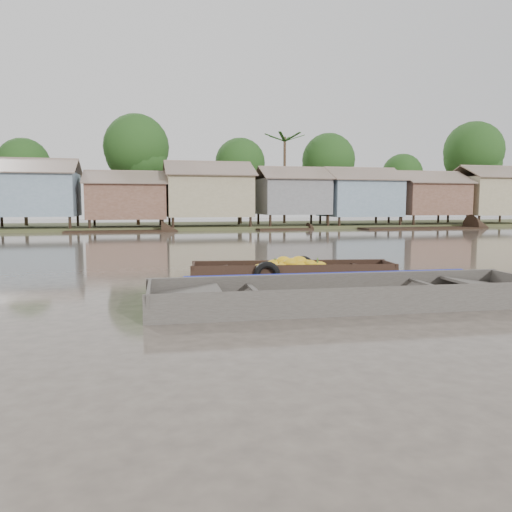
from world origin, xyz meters
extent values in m
plane|color=#483F37|center=(0.00, 0.00, 0.00)|extent=(120.00, 120.00, 0.00)
cube|color=#384723|center=(0.00, 33.00, 0.00)|extent=(120.00, 12.00, 0.50)
cube|color=gray|center=(-10.50, 29.50, 2.70)|extent=(6.20, 5.20, 3.20)
cube|color=brown|center=(-10.50, 28.10, 4.75)|extent=(6.60, 3.02, 1.28)
cube|color=brown|center=(-10.50, 30.90, 4.75)|extent=(6.60, 3.02, 1.28)
cube|color=brown|center=(-3.80, 29.50, 2.20)|extent=(5.80, 4.60, 2.70)
cube|color=brown|center=(-3.80, 28.26, 4.00)|extent=(6.20, 2.67, 1.14)
cube|color=brown|center=(-3.80, 30.74, 4.00)|extent=(6.20, 2.67, 1.14)
cube|color=gray|center=(2.50, 29.50, 2.65)|extent=(6.50, 5.30, 3.30)
cube|color=brown|center=(2.50, 28.07, 4.75)|extent=(6.90, 3.08, 1.31)
cube|color=brown|center=(2.50, 30.93, 4.75)|extent=(6.90, 3.08, 1.31)
cube|color=slate|center=(9.50, 29.50, 2.60)|extent=(5.40, 4.70, 2.90)
cube|color=brown|center=(9.50, 28.23, 4.50)|extent=(5.80, 2.73, 1.17)
cube|color=brown|center=(9.50, 30.77, 4.50)|extent=(5.80, 2.73, 1.17)
cube|color=gray|center=(15.50, 29.50, 2.50)|extent=(6.00, 5.00, 3.10)
cube|color=brown|center=(15.50, 28.15, 4.50)|extent=(6.40, 2.90, 1.24)
cube|color=brown|center=(15.50, 30.85, 4.50)|extent=(6.40, 2.90, 1.24)
cube|color=brown|center=(22.00, 29.50, 2.45)|extent=(5.70, 4.90, 2.80)
cube|color=brown|center=(22.00, 28.18, 4.30)|extent=(6.10, 2.85, 1.21)
cube|color=brown|center=(22.00, 30.82, 4.30)|extent=(6.10, 2.85, 1.21)
cube|color=gray|center=(28.50, 29.50, 2.70)|extent=(6.30, 5.10, 3.40)
cube|color=brown|center=(28.50, 28.12, 4.85)|extent=(6.70, 2.96, 1.26)
cube|color=brown|center=(28.50, 30.88, 4.85)|extent=(6.70, 2.96, 1.26)
cylinder|color=#473323|center=(-12.00, 34.00, 2.45)|extent=(0.28, 0.28, 4.90)
sphere|color=#133E17|center=(-12.00, 34.00, 5.25)|extent=(4.20, 4.20, 4.20)
cylinder|color=#473323|center=(-3.00, 33.00, 3.15)|extent=(0.28, 0.28, 6.30)
sphere|color=#133E17|center=(-3.00, 33.00, 6.75)|extent=(5.40, 5.40, 5.40)
cylinder|color=#473323|center=(6.00, 34.00, 2.62)|extent=(0.28, 0.28, 5.25)
sphere|color=#133E17|center=(6.00, 34.00, 5.62)|extent=(4.50, 4.50, 4.50)
cylinder|color=#473323|center=(14.00, 33.00, 2.80)|extent=(0.28, 0.28, 5.60)
sphere|color=#133E17|center=(14.00, 33.00, 6.00)|extent=(4.80, 4.80, 4.80)
cylinder|color=#473323|center=(22.00, 34.00, 2.27)|extent=(0.28, 0.28, 4.55)
sphere|color=#133E17|center=(22.00, 34.00, 4.88)|extent=(3.90, 3.90, 3.90)
cylinder|color=#473323|center=(29.00, 33.00, 3.32)|extent=(0.28, 0.28, 6.65)
sphere|color=#133E17|center=(29.00, 33.00, 7.12)|extent=(5.70, 5.70, 5.70)
cylinder|color=#473323|center=(10.00, 33.50, 4.00)|extent=(0.24, 0.24, 8.00)
cube|color=black|center=(1.35, 2.82, -0.08)|extent=(5.59, 1.82, 0.08)
cube|color=black|center=(1.43, 3.41, 0.14)|extent=(5.58, 0.94, 0.52)
cube|color=black|center=(1.26, 2.23, 0.14)|extent=(5.58, 0.94, 0.52)
cube|color=black|center=(4.07, 2.43, 0.14)|extent=(0.23, 1.22, 0.49)
cube|color=black|center=(3.60, 2.50, 0.20)|extent=(1.09, 1.18, 0.19)
cube|color=black|center=(-1.37, 3.21, 0.14)|extent=(0.23, 1.22, 0.49)
cube|color=black|center=(-0.90, 3.14, 0.20)|extent=(1.09, 1.18, 0.19)
cube|color=black|center=(0.05, 3.01, 0.24)|extent=(0.27, 1.17, 0.05)
cube|color=black|center=(2.65, 2.63, 0.24)|extent=(0.27, 1.17, 0.05)
ellipsoid|color=gold|center=(2.02, 3.00, 0.21)|extent=(0.42, 0.32, 0.24)
ellipsoid|color=gold|center=(1.23, 2.68, 0.40)|extent=(0.46, 0.35, 0.26)
ellipsoid|color=gold|center=(1.50, 2.77, 0.43)|extent=(0.50, 0.38, 0.28)
ellipsoid|color=gold|center=(1.40, 2.71, 0.35)|extent=(0.44, 0.33, 0.25)
ellipsoid|color=gold|center=(0.46, 3.08, 0.22)|extent=(0.45, 0.34, 0.25)
ellipsoid|color=gold|center=(0.59, 2.74, 0.23)|extent=(0.49, 0.37, 0.28)
ellipsoid|color=gold|center=(1.39, 2.90, 0.41)|extent=(0.37, 0.28, 0.21)
ellipsoid|color=gold|center=(2.07, 2.58, 0.27)|extent=(0.45, 0.34, 0.25)
ellipsoid|color=gold|center=(1.21, 3.04, 0.31)|extent=(0.44, 0.33, 0.25)
ellipsoid|color=gold|center=(1.70, 2.72, 0.35)|extent=(0.45, 0.34, 0.25)
ellipsoid|color=gold|center=(1.10, 2.91, 0.43)|extent=(0.46, 0.35, 0.26)
ellipsoid|color=gold|center=(1.13, 2.78, 0.35)|extent=(0.46, 0.35, 0.26)
ellipsoid|color=gold|center=(1.40, 2.48, 0.20)|extent=(0.40, 0.30, 0.22)
ellipsoid|color=gold|center=(0.44, 2.62, 0.13)|extent=(0.39, 0.30, 0.22)
ellipsoid|color=gold|center=(1.78, 2.60, 0.37)|extent=(0.38, 0.29, 0.22)
ellipsoid|color=gold|center=(1.14, 2.98, 0.32)|extent=(0.43, 0.33, 0.24)
ellipsoid|color=gold|center=(1.31, 2.95, 0.34)|extent=(0.47, 0.35, 0.26)
ellipsoid|color=gold|center=(0.43, 2.90, 0.15)|extent=(0.38, 0.29, 0.21)
ellipsoid|color=gold|center=(0.85, 2.95, 0.34)|extent=(0.49, 0.37, 0.28)
ellipsoid|color=gold|center=(0.52, 2.90, 0.24)|extent=(0.49, 0.37, 0.28)
ellipsoid|color=gold|center=(0.61, 2.63, 0.19)|extent=(0.48, 0.37, 0.27)
ellipsoid|color=gold|center=(0.68, 2.71, 0.24)|extent=(0.43, 0.33, 0.25)
ellipsoid|color=gold|center=(0.73, 2.97, 0.32)|extent=(0.42, 0.32, 0.24)
ellipsoid|color=gold|center=(1.69, 3.15, 0.23)|extent=(0.41, 0.31, 0.23)
ellipsoid|color=gold|center=(2.17, 2.92, 0.26)|extent=(0.48, 0.36, 0.27)
ellipsoid|color=gold|center=(1.50, 2.62, 0.30)|extent=(0.43, 0.32, 0.24)
ellipsoid|color=gold|center=(1.11, 3.15, 0.32)|extent=(0.39, 0.29, 0.22)
ellipsoid|color=gold|center=(1.65, 3.12, 0.24)|extent=(0.42, 0.32, 0.24)
ellipsoid|color=gold|center=(1.23, 3.09, 0.28)|extent=(0.40, 0.30, 0.22)
ellipsoid|color=gold|center=(2.24, 2.35, 0.18)|extent=(0.41, 0.31, 0.23)
ellipsoid|color=gold|center=(0.96, 2.61, 0.30)|extent=(0.38, 0.29, 0.21)
ellipsoid|color=gold|center=(0.65, 2.63, 0.18)|extent=(0.47, 0.36, 0.27)
cylinder|color=#3F6626|center=(0.86, 2.89, 0.43)|extent=(0.04, 0.04, 0.18)
cylinder|color=#3F6626|center=(1.55, 2.79, 0.43)|extent=(0.04, 0.04, 0.18)
cylinder|color=#3F6626|center=(2.04, 2.72, 0.43)|extent=(0.04, 0.04, 0.18)
torus|color=black|center=(1.84, 3.43, 0.16)|extent=(0.71, 0.28, 0.69)
torus|color=black|center=(0.46, 2.26, 0.16)|extent=(0.73, 0.28, 0.71)
cube|color=#3B3632|center=(1.25, -1.17, -0.08)|extent=(7.83, 1.98, 0.08)
cube|color=#3B3632|center=(1.29, -0.22, 0.20)|extent=(7.94, 0.49, 0.63)
cube|color=#3B3632|center=(1.22, -2.12, 0.20)|extent=(7.94, 0.49, 0.63)
cube|color=#3B3632|center=(4.46, -1.29, 0.27)|extent=(1.41, 1.72, 0.25)
cube|color=#3B3632|center=(-2.63, -1.01, 0.20)|extent=(0.14, 1.94, 0.60)
cube|color=#3B3632|center=(-1.95, -1.04, 0.27)|extent=(1.41, 1.72, 0.25)
cube|color=#3B3632|center=(-0.60, -1.09, 0.32)|extent=(0.17, 1.86, 0.05)
cube|color=#3B3632|center=(3.11, -1.24, 0.32)|extent=(0.17, 1.86, 0.05)
cube|color=#665E54|center=(1.25, -1.17, -0.03)|extent=(5.97, 1.75, 0.02)
cube|color=#0E1990|center=(1.29, -0.15, 0.44)|extent=(6.41, 0.35, 0.16)
torus|color=olive|center=(3.72, -1.58, 0.00)|extent=(0.44, 0.44, 0.06)
torus|color=olive|center=(3.72, -1.58, 0.04)|extent=(0.36, 0.36, 0.06)
cube|color=black|center=(8.09, 26.90, -0.05)|extent=(4.51, 1.55, 0.35)
cube|color=black|center=(-4.55, 26.37, -0.05)|extent=(6.98, 1.74, 0.35)
cube|color=black|center=(19.12, 25.71, -0.05)|extent=(9.93, 2.22, 0.35)
camera|label=1|loc=(-2.73, -10.37, 2.02)|focal=35.00mm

